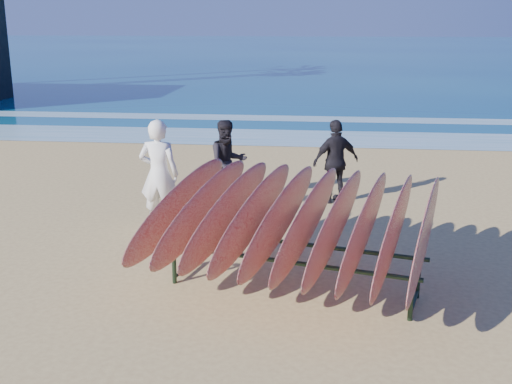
# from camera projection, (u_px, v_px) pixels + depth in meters

# --- Properties ---
(ground) EXTENTS (120.00, 120.00, 0.00)m
(ground) POSITION_uv_depth(u_px,v_px,m) (249.00, 278.00, 8.36)
(ground) COLOR tan
(ground) RESTS_ON ground
(ocean) EXTENTS (160.00, 160.00, 0.00)m
(ocean) POSITION_uv_depth(u_px,v_px,m) (318.00, 51.00, 61.06)
(ocean) COLOR navy
(ocean) RESTS_ON ground
(foam_near) EXTENTS (160.00, 160.00, 0.00)m
(foam_near) POSITION_uv_depth(u_px,v_px,m) (292.00, 138.00, 17.94)
(foam_near) COLOR white
(foam_near) RESTS_ON ground
(foam_far) EXTENTS (160.00, 160.00, 0.00)m
(foam_far) POSITION_uv_depth(u_px,v_px,m) (298.00, 118.00, 21.29)
(foam_far) COLOR white
(foam_far) RESTS_ON ground
(surfboard_rack) EXTENTS (3.80, 3.63, 1.50)m
(surfboard_rack) POSITION_uv_depth(u_px,v_px,m) (294.00, 220.00, 7.76)
(surfboard_rack) COLOR black
(surfboard_rack) RESTS_ON ground
(person_white) EXTENTS (0.66, 0.46, 1.76)m
(person_white) POSITION_uv_depth(u_px,v_px,m) (159.00, 174.00, 10.17)
(person_white) COLOR white
(person_white) RESTS_ON ground
(person_dark_a) EXTENTS (0.94, 0.88, 1.53)m
(person_dark_a) POSITION_uv_depth(u_px,v_px,m) (228.00, 162.00, 11.51)
(person_dark_a) COLOR black
(person_dark_a) RESTS_ON ground
(person_dark_b) EXTENTS (0.96, 0.73, 1.52)m
(person_dark_b) POSITION_uv_depth(u_px,v_px,m) (336.00, 162.00, 11.59)
(person_dark_b) COLOR black
(person_dark_b) RESTS_ON ground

